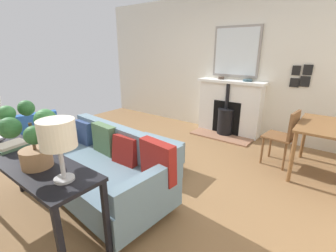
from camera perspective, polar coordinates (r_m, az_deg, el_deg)
The scene contains 16 objects.
ground_plane at distance 3.47m, azimuth -6.54°, elevation -10.55°, with size 4.83×6.05×0.01m, color olive.
wall_left at distance 5.06m, azimuth 12.65°, elevation 14.27°, with size 0.12×6.05×2.68m, color silver.
fireplace at distance 4.85m, azimuth 14.53°, elevation 3.77°, with size 0.66×1.32×1.08m.
mirror_over_mantel at distance 4.83m, azimuth 16.28°, elevation 17.00°, with size 0.04×0.90×0.93m.
mantel_bowl_near at distance 4.87m, azimuth 12.84°, elevation 11.40°, with size 0.12×0.12×0.05m.
mantel_bowl_far at distance 4.67m, azimuth 18.83°, elevation 10.54°, with size 0.17×0.17×0.04m.
sofa at distance 2.87m, azimuth -15.62°, elevation -9.80°, with size 1.00×1.89×0.81m.
ottoman at distance 3.38m, azimuth -3.77°, elevation -6.47°, with size 0.55×0.76×0.41m.
armchair_accent at distance 4.14m, azimuth -29.69°, elevation -1.09°, with size 0.79×0.73×0.79m.
console_table at distance 2.40m, azimuth -31.28°, elevation -8.14°, with size 0.42×1.71×0.79m.
table_lamp_far_end at distance 1.70m, azimuth -25.32°, elevation -2.22°, with size 0.24×0.24×0.44m.
potted_plant at distance 2.01m, azimuth -30.14°, elevation -1.71°, with size 0.43×0.46×0.50m.
book_stack at distance 2.59m, azimuth -33.83°, elevation -4.07°, with size 0.27×0.21×0.05m.
dining_table at distance 3.70m, azimuth 35.69°, elevation -1.42°, with size 1.01×0.86×0.72m.
dining_chair_near_fireplace at distance 3.77m, azimuth 26.74°, elevation -1.69°, with size 0.44×0.44×0.84m.
photo_gallery_row at distance 4.57m, azimuth 29.71°, elevation 10.45°, with size 0.02×0.31×0.38m.
Camera 1 is at (2.16, 2.13, 1.66)m, focal length 24.99 mm.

